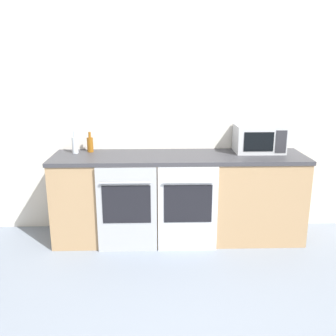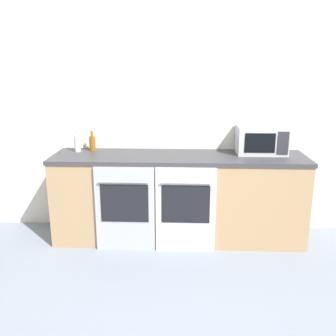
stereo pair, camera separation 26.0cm
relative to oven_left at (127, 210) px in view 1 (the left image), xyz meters
name	(u,v)px [view 1 (the left image)]	position (x,y,z in m)	size (l,w,h in m)	color
wall_back	(177,115)	(0.53, 0.66, 0.85)	(10.00, 0.06, 2.60)	silver
counter_back	(179,197)	(0.53, 0.33, 0.01)	(2.63, 0.64, 0.92)	tan
oven_left	(127,210)	(0.00, 0.00, 0.00)	(0.59, 0.06, 0.88)	#A8AAAF
oven_right	(188,209)	(0.60, 0.00, 0.00)	(0.59, 0.06, 0.88)	silver
microwave	(259,139)	(1.39, 0.44, 0.62)	(0.51, 0.33, 0.29)	#B7BABF
bottle_clear	(75,144)	(-0.57, 0.45, 0.57)	(0.06, 0.06, 0.24)	silver
bottle_amber	(90,144)	(-0.42, 0.50, 0.56)	(0.07, 0.07, 0.22)	#8C5114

